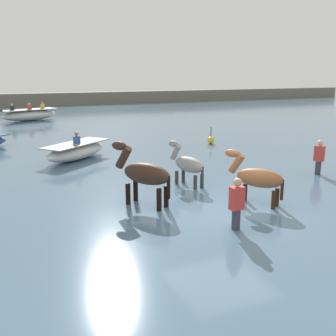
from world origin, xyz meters
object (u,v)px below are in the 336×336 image
(horse_lead_dark_bay, at_px, (144,175))
(horse_flank_grey, at_px, (188,166))
(channel_buoy, at_px, (211,140))
(horse_trailing_chestnut, at_px, (257,179))
(boat_near_starboard, at_px, (29,115))
(person_spectator_far, at_px, (319,161))
(person_wading_close, at_px, (236,210))
(boat_far_inshore, at_px, (76,151))

(horse_lead_dark_bay, height_order, horse_flank_grey, horse_lead_dark_bay)
(horse_flank_grey, distance_m, channel_buoy, 7.70)
(horse_trailing_chestnut, height_order, boat_near_starboard, horse_trailing_chestnut)
(boat_near_starboard, bearing_deg, horse_lead_dark_bay, -86.29)
(horse_lead_dark_bay, xyz_separation_m, boat_near_starboard, (-1.40, 21.55, -0.42))
(person_spectator_far, height_order, channel_buoy, person_spectator_far)
(horse_trailing_chestnut, xyz_separation_m, person_wading_close, (-1.50, -1.32, -0.23))
(horse_trailing_chestnut, bearing_deg, horse_flank_grey, 110.87)
(horse_trailing_chestnut, bearing_deg, person_spectator_far, 25.16)
(horse_lead_dark_bay, bearing_deg, channel_buoy, 50.35)
(horse_trailing_chestnut, xyz_separation_m, horse_flank_grey, (-0.93, 2.44, -0.06))
(channel_buoy, bearing_deg, boat_near_starboard, 118.98)
(person_spectator_far, distance_m, channel_buoy, 6.93)
(horse_lead_dark_bay, xyz_separation_m, horse_trailing_chestnut, (2.87, -1.14, -0.13))
(person_spectator_far, bearing_deg, horse_flank_grey, 173.24)
(horse_trailing_chestnut, distance_m, boat_far_inshore, 8.54)
(horse_lead_dark_bay, bearing_deg, horse_flank_grey, 33.75)
(horse_lead_dark_bay, distance_m, horse_flank_grey, 2.35)
(horse_trailing_chestnut, distance_m, horse_flank_grey, 2.61)
(horse_trailing_chestnut, bearing_deg, channel_buoy, 68.54)
(horse_lead_dark_bay, relative_size, person_wading_close, 1.28)
(boat_far_inshore, bearing_deg, horse_trailing_chestnut, -65.68)
(horse_lead_dark_bay, xyz_separation_m, channel_buoy, (6.32, 7.62, -0.65))
(boat_far_inshore, height_order, person_wading_close, person_wading_close)
(horse_trailing_chestnut, height_order, channel_buoy, horse_trailing_chestnut)
(horse_lead_dark_bay, distance_m, channel_buoy, 9.92)
(horse_trailing_chestnut, bearing_deg, boat_near_starboard, 100.66)
(channel_buoy, bearing_deg, person_spectator_far, -85.78)
(horse_lead_dark_bay, bearing_deg, person_wading_close, -60.86)
(horse_flank_grey, bearing_deg, boat_near_starboard, 99.38)
(boat_near_starboard, bearing_deg, horse_trailing_chestnut, -79.34)
(person_wading_close, bearing_deg, horse_lead_dark_bay, 119.14)
(horse_flank_grey, height_order, boat_far_inshore, horse_flank_grey)
(horse_trailing_chestnut, height_order, person_spectator_far, horse_trailing_chestnut)
(horse_flank_grey, height_order, person_spectator_far, horse_flank_grey)
(horse_lead_dark_bay, height_order, channel_buoy, horse_lead_dark_bay)
(horse_flank_grey, relative_size, person_wading_close, 1.08)
(person_spectator_far, xyz_separation_m, channel_buoy, (-0.51, 6.90, -0.28))
(horse_trailing_chestnut, relative_size, channel_buoy, 2.20)
(horse_flank_grey, distance_m, person_spectator_far, 4.92)
(horse_flank_grey, bearing_deg, horse_trailing_chestnut, -69.13)
(horse_lead_dark_bay, relative_size, horse_trailing_chestnut, 1.12)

